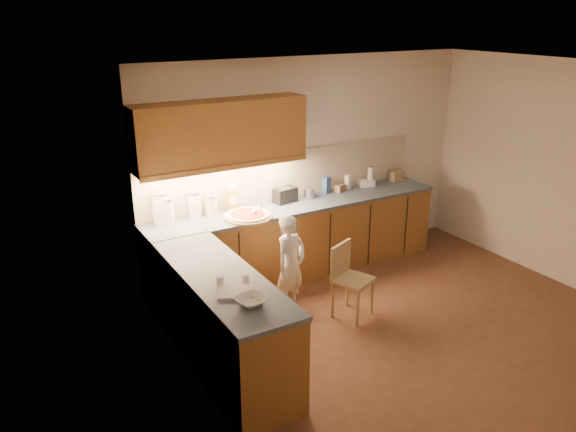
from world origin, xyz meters
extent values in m
plane|color=#57311D|center=(0.00, 0.00, 0.00)|extent=(4.50, 4.50, 0.00)
cube|color=beige|center=(0.00, 2.00, 1.30)|extent=(4.50, 0.04, 2.60)
cube|color=beige|center=(-2.25, 0.00, 1.30)|extent=(0.04, 4.00, 2.60)
cube|color=beige|center=(2.25, 0.00, 1.30)|extent=(0.04, 4.00, 2.60)
cube|color=white|center=(0.00, 0.00, 2.60)|extent=(4.50, 4.00, 0.04)
cube|color=#915E2A|center=(-0.38, 1.70, 0.44)|extent=(3.75, 0.60, 0.88)
cube|color=#915E2A|center=(-1.95, 0.40, 0.44)|extent=(0.60, 2.00, 0.88)
cube|color=#404E5B|center=(-0.37, 1.70, 0.90)|extent=(3.77, 0.62, 0.04)
cube|color=#404E5B|center=(-1.95, 0.40, 0.90)|extent=(0.62, 2.02, 0.04)
cube|color=black|center=(-1.90, 1.40, 0.44)|extent=(0.02, 0.01, 0.80)
cube|color=black|center=(-1.30, 1.40, 0.44)|extent=(0.02, 0.01, 0.80)
cube|color=black|center=(-0.70, 1.40, 0.44)|extent=(0.02, 0.01, 0.80)
cube|color=black|center=(-0.10, 1.40, 0.44)|extent=(0.02, 0.01, 0.80)
cube|color=black|center=(0.50, 1.40, 0.44)|extent=(0.02, 0.01, 0.80)
cube|color=black|center=(1.10, 1.40, 0.44)|extent=(0.02, 0.01, 0.80)
cube|color=beige|center=(-0.38, 1.99, 1.21)|extent=(3.75, 0.02, 0.58)
cube|color=#915E2A|center=(-1.27, 1.82, 1.85)|extent=(1.95, 0.35, 0.70)
cube|color=#915E2A|center=(-1.27, 1.65, 1.50)|extent=(1.95, 0.02, 0.06)
cylinder|color=#A28551|center=(-1.10, 1.57, 0.93)|extent=(0.55, 0.55, 0.02)
cylinder|color=beige|center=(-1.10, 1.57, 0.95)|extent=(0.48, 0.48, 0.02)
cylinder|color=#AD3317|center=(-1.10, 1.57, 0.97)|extent=(0.39, 0.39, 0.01)
sphere|color=white|center=(-1.04, 1.52, 0.99)|extent=(0.07, 0.07, 0.07)
cylinder|color=white|center=(-0.99, 1.46, 1.03)|extent=(0.05, 0.13, 0.22)
imported|color=white|center=(-0.93, 0.92, 0.56)|extent=(0.47, 0.39, 1.11)
cylinder|color=tan|center=(-0.48, 0.32, 0.20)|extent=(0.03, 0.03, 0.41)
cylinder|color=tan|center=(-0.20, 0.44, 0.20)|extent=(0.03, 0.03, 0.41)
cylinder|color=tan|center=(-0.60, 0.60, 0.20)|extent=(0.03, 0.03, 0.41)
cylinder|color=tan|center=(-0.32, 0.72, 0.20)|extent=(0.03, 0.03, 0.41)
cube|color=tan|center=(-0.40, 0.52, 0.42)|extent=(0.47, 0.47, 0.04)
cube|color=tan|center=(-0.47, 0.67, 0.62)|extent=(0.34, 0.17, 0.36)
imported|color=white|center=(-1.95, -0.20, 0.95)|extent=(0.29, 0.29, 0.06)
cylinder|color=silver|center=(-2.00, 1.87, 1.09)|extent=(0.17, 0.17, 0.33)
cylinder|color=tan|center=(-2.00, 1.87, 1.27)|extent=(0.18, 0.18, 0.02)
cylinder|color=white|center=(-1.93, 1.86, 1.05)|extent=(0.15, 0.15, 0.27)
cylinder|color=gray|center=(-1.93, 1.86, 1.20)|extent=(0.16, 0.16, 0.02)
cylinder|color=white|center=(-1.59, 1.90, 1.06)|extent=(0.15, 0.15, 0.27)
cylinder|color=tan|center=(-1.59, 1.90, 1.20)|extent=(0.16, 0.16, 0.02)
cylinder|color=silver|center=(-1.42, 1.86, 1.03)|extent=(0.13, 0.13, 0.21)
cylinder|color=tan|center=(-1.42, 1.86, 1.14)|extent=(0.14, 0.14, 0.02)
cube|color=#AD9722|center=(-1.14, 1.89, 1.05)|extent=(0.10, 0.08, 0.26)
cube|color=silver|center=(-1.14, 1.89, 1.20)|extent=(0.07, 0.05, 0.05)
cube|color=black|center=(-0.48, 1.83, 1.01)|extent=(0.30, 0.20, 0.18)
cube|color=#BDBCC2|center=(-0.51, 1.82, 1.10)|extent=(0.05, 0.12, 0.00)
cube|color=#BDBCC2|center=(-0.44, 1.83, 1.10)|extent=(0.05, 0.12, 0.00)
cylinder|color=#B3B3B8|center=(-0.14, 1.82, 0.97)|extent=(0.14, 0.14, 0.11)
cylinder|color=#B3B3B8|center=(-0.14, 1.82, 1.03)|extent=(0.15, 0.15, 0.01)
cube|color=#355A9F|center=(0.16, 1.88, 1.02)|extent=(0.12, 0.10, 0.20)
cube|color=#A57759|center=(0.34, 1.85, 0.97)|extent=(0.15, 0.13, 0.09)
cube|color=white|center=(0.48, 1.87, 1.01)|extent=(0.08, 0.08, 0.19)
cube|color=white|center=(0.78, 1.86, 0.96)|extent=(0.22, 0.18, 0.08)
cylinder|color=white|center=(0.85, 1.88, 1.04)|extent=(0.08, 0.08, 0.24)
cylinder|color=gray|center=(0.85, 1.88, 1.17)|extent=(0.08, 0.08, 0.02)
cube|color=#987852|center=(1.28, 1.86, 0.99)|extent=(0.18, 0.14, 0.14)
cube|color=silver|center=(-1.98, 0.03, 0.93)|extent=(0.37, 0.33, 0.02)
cylinder|color=white|center=(-2.03, 0.22, 0.96)|extent=(0.07, 0.07, 0.08)
cylinder|color=white|center=(-1.82, 0.16, 0.96)|extent=(0.07, 0.07, 0.07)
camera|label=1|loc=(-3.67, -3.72, 3.10)|focal=35.00mm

